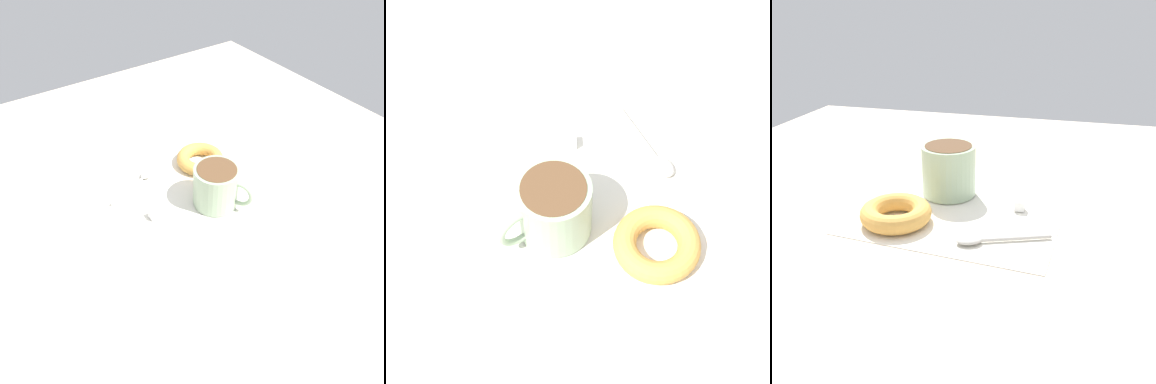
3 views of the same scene
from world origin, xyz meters
TOP-DOWN VIEW (x-y plane):
  - ground_plane at (0.00, 0.00)cm, footprint 120.00×120.00cm
  - napkin at (1.87, 0.23)cm, footprint 32.89×32.89cm
  - coffee_cup at (5.21, 3.77)cm, footprint 11.44×8.86cm
  - donut at (-6.64, 8.24)cm, footprint 10.48×10.48cm
  - spoon at (-9.11, -5.27)cm, footprint 6.13×12.82cm
  - sugar_cube at (1.92, -8.72)cm, footprint 1.60×1.60cm

SIDE VIEW (x-z plane):
  - ground_plane at x=0.00cm, z-range -2.00..0.00cm
  - napkin at x=1.87cm, z-range 0.00..0.30cm
  - spoon at x=-9.11cm, z-range 0.25..1.15cm
  - sugar_cube at x=1.92cm, z-range 0.30..1.90cm
  - donut at x=-6.64cm, z-range 0.30..3.10cm
  - coffee_cup at x=5.21cm, z-range 0.44..8.89cm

